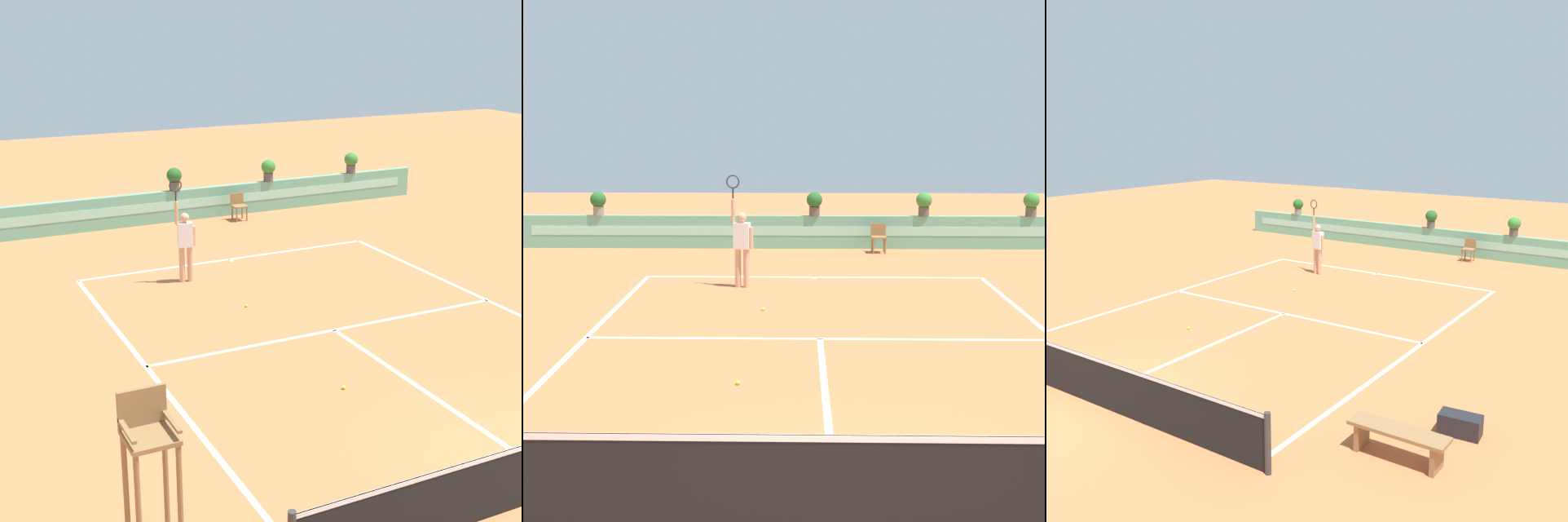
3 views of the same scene
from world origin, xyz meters
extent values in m
plane|color=#C66B3D|center=(0.00, 6.00, 0.00)|extent=(60.00, 60.00, 0.00)
cube|color=white|center=(0.00, 11.89, 0.00)|extent=(8.22, 0.10, 0.01)
cube|color=white|center=(0.00, 6.40, 0.00)|extent=(8.22, 0.10, 0.01)
cube|color=white|center=(0.00, 3.20, 0.00)|extent=(0.10, 6.40, 0.01)
cube|color=white|center=(-4.11, 5.95, 0.00)|extent=(0.10, 11.89, 0.01)
cube|color=white|center=(4.11, 5.95, 0.00)|extent=(0.10, 11.89, 0.01)
cube|color=white|center=(0.00, 11.79, 0.00)|extent=(0.10, 0.20, 0.01)
cylinder|color=#333333|center=(4.41, 0.00, 0.50)|extent=(0.10, 0.10, 1.00)
cube|color=black|center=(0.00, 0.00, 0.47)|extent=(8.82, 0.02, 0.95)
cube|color=white|center=(0.00, 0.00, 0.92)|extent=(8.82, 0.03, 0.06)
cube|color=#60A88E|center=(0.00, 16.39, 0.50)|extent=(18.00, 0.20, 1.00)
cube|color=#8ED6BC|center=(0.00, 16.29, 0.55)|extent=(17.10, 0.01, 0.28)
cylinder|color=olive|center=(1.79, 15.41, 0.23)|extent=(0.05, 0.05, 0.45)
cylinder|color=olive|center=(2.15, 15.41, 0.23)|extent=(0.05, 0.05, 0.45)
cylinder|color=olive|center=(1.79, 15.77, 0.23)|extent=(0.05, 0.05, 0.45)
cylinder|color=olive|center=(2.15, 15.77, 0.23)|extent=(0.05, 0.05, 0.45)
cube|color=olive|center=(1.97, 15.59, 0.47)|extent=(0.44, 0.44, 0.04)
cube|color=olive|center=(1.97, 15.79, 0.67)|extent=(0.44, 0.04, 0.36)
cube|color=olive|center=(5.19, 1.46, 0.23)|extent=(0.08, 0.40, 0.45)
cube|color=olive|center=(6.47, 1.46, 0.23)|extent=(0.08, 0.40, 0.45)
cube|color=olive|center=(5.83, 1.46, 0.48)|extent=(1.60, 0.44, 0.06)
cube|color=black|center=(6.36, 2.74, 0.18)|extent=(0.73, 0.42, 0.36)
cylinder|color=tan|center=(-1.58, 10.68, 0.45)|extent=(0.14, 0.14, 0.90)
cylinder|color=tan|center=(-1.78, 10.72, 0.45)|extent=(0.14, 0.14, 0.90)
cube|color=white|center=(-1.68, 10.70, 1.20)|extent=(0.39, 0.28, 0.60)
sphere|color=tan|center=(-1.68, 10.70, 1.63)|extent=(0.22, 0.22, 0.22)
cylinder|color=tan|center=(-1.88, 10.74, 1.75)|extent=(0.09, 0.09, 0.55)
cylinder|color=black|center=(-1.88, 10.74, 2.17)|extent=(0.04, 0.04, 0.24)
torus|color=#262626|center=(-1.88, 10.74, 2.43)|extent=(0.31, 0.09, 0.31)
cylinder|color=tan|center=(-1.46, 10.66, 1.15)|extent=(0.09, 0.09, 0.50)
sphere|color=#CCE033|center=(-1.09, 8.44, 0.03)|extent=(0.07, 0.07, 0.07)
sphere|color=#CCE033|center=(-1.24, 4.00, 0.03)|extent=(0.07, 0.07, 0.07)
cylinder|color=#514C47|center=(3.39, 16.39, 1.14)|extent=(0.32, 0.32, 0.28)
sphere|color=#387F33|center=(3.39, 16.39, 1.48)|extent=(0.48, 0.48, 0.48)
cylinder|color=#514C47|center=(0.09, 16.39, 1.14)|extent=(0.32, 0.32, 0.28)
sphere|color=#235B23|center=(0.09, 16.39, 1.48)|extent=(0.48, 0.48, 0.48)
cylinder|color=gray|center=(-6.49, 16.39, 1.14)|extent=(0.32, 0.32, 0.28)
sphere|color=#235B23|center=(-6.49, 16.39, 1.48)|extent=(0.48, 0.48, 0.48)
camera|label=1|loc=(-8.01, -6.65, 6.34)|focal=54.03mm
camera|label=2|loc=(-0.37, -6.32, 3.65)|focal=51.87mm
camera|label=3|loc=(9.39, -6.32, 5.10)|focal=41.32mm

